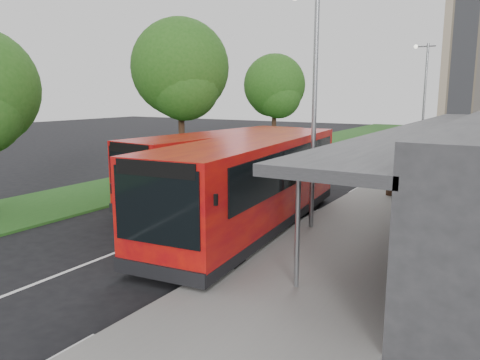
# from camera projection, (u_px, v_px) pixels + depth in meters

# --- Properties ---
(ground) EXTENTS (120.00, 120.00, 0.00)m
(ground) POSITION_uv_depth(u_px,v_px,m) (182.00, 227.00, 16.97)
(ground) COLOR black
(ground) RESTS_ON ground
(pavement) EXTENTS (5.00, 80.00, 0.15)m
(pavement) POSITION_uv_depth(u_px,v_px,m) (443.00, 166.00, 30.73)
(pavement) COLOR gray
(pavement) RESTS_ON ground
(grass_verge) EXTENTS (5.00, 80.00, 0.10)m
(grass_verge) POSITION_uv_depth(u_px,v_px,m) (268.00, 153.00, 37.35)
(grass_verge) COLOR #1B4917
(grass_verge) RESTS_ON ground
(lane_centre_line) EXTENTS (0.12, 70.00, 0.01)m
(lane_centre_line) POSITION_uv_depth(u_px,v_px,m) (329.00, 170.00, 29.59)
(lane_centre_line) COLOR silver
(lane_centre_line) RESTS_ON ground
(kerb_dashes) EXTENTS (0.12, 56.00, 0.01)m
(kerb_dashes) POSITION_uv_depth(u_px,v_px,m) (397.00, 166.00, 31.28)
(kerb_dashes) COLOR silver
(kerb_dashes) RESTS_ON ground
(tree_mid) EXTENTS (5.64, 5.64, 9.07)m
(tree_mid) POSITION_uv_depth(u_px,v_px,m) (181.00, 74.00, 27.08)
(tree_mid) COLOR #392216
(tree_mid) RESTS_ON ground
(tree_far) EXTENTS (4.90, 4.90, 7.88)m
(tree_far) POSITION_uv_depth(u_px,v_px,m) (275.00, 89.00, 37.32)
(tree_far) COLOR #392216
(tree_far) RESTS_ON ground
(lamp_post_near) EXTENTS (1.44, 0.28, 8.00)m
(lamp_post_near) POSITION_uv_depth(u_px,v_px,m) (312.00, 95.00, 15.70)
(lamp_post_near) COLOR gray
(lamp_post_near) RESTS_ON pavement
(lamp_post_far) EXTENTS (1.44, 0.28, 8.00)m
(lamp_post_far) POSITION_uv_depth(u_px,v_px,m) (423.00, 94.00, 32.52)
(lamp_post_far) COLOR gray
(lamp_post_far) RESTS_ON pavement
(bus_main) EXTENTS (4.02, 11.66, 3.24)m
(bus_main) POSITION_uv_depth(u_px,v_px,m) (252.00, 184.00, 16.36)
(bus_main) COLOR red
(bus_main) RESTS_ON ground
(bus_second) EXTENTS (3.75, 10.84, 3.01)m
(bus_second) POSITION_uv_depth(u_px,v_px,m) (221.00, 165.00, 21.41)
(bus_second) COLOR red
(bus_second) RESTS_ON ground
(litter_bin) EXTENTS (0.51, 0.51, 0.86)m
(litter_bin) POSITION_uv_depth(u_px,v_px,m) (391.00, 186.00, 21.54)
(litter_bin) COLOR #342215
(litter_bin) RESTS_ON pavement
(bollard) EXTENTS (0.17, 0.17, 0.99)m
(bollard) POSITION_uv_depth(u_px,v_px,m) (423.00, 159.00, 29.88)
(bollard) COLOR #FFEC0D
(bollard) RESTS_ON pavement
(car_near) EXTENTS (1.74, 3.60, 1.18)m
(car_near) POSITION_uv_depth(u_px,v_px,m) (423.00, 134.00, 48.45)
(car_near) COLOR #4F0B0B
(car_near) RESTS_ON ground
(car_far) EXTENTS (2.68, 4.19, 1.30)m
(car_far) POSITION_uv_depth(u_px,v_px,m) (415.00, 129.00, 54.80)
(car_far) COLOR navy
(car_far) RESTS_ON ground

